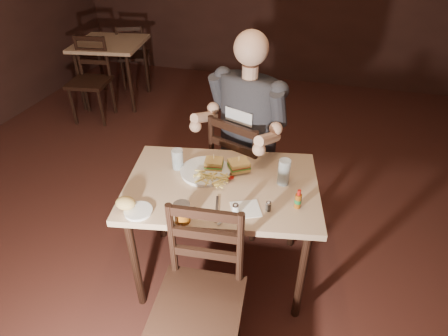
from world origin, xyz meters
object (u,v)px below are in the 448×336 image
(glass_right, at_px, (284,172))
(syrup_dispenser, at_px, (182,213))
(main_table, at_px, (222,195))
(hot_sauce, at_px, (298,199))
(bg_chair_near, at_px, (89,82))
(diner, at_px, (245,109))
(chair_far, at_px, (247,170))
(bg_chair_far, at_px, (134,55))
(chair_near, at_px, (198,307))
(side_plate, at_px, (138,212))
(glass_left, at_px, (178,159))
(bg_table, at_px, (110,49))
(dinner_plate, at_px, (205,172))

(glass_right, relative_size, syrup_dispenser, 1.44)
(main_table, height_order, hot_sauce, hot_sauce)
(bg_chair_near, height_order, diner, diner)
(main_table, distance_m, chair_far, 0.62)
(bg_chair_far, distance_m, diner, 3.26)
(chair_far, xyz_separation_m, bg_chair_near, (-2.15, 1.25, -0.02))
(glass_right, bearing_deg, chair_near, -111.23)
(glass_right, distance_m, side_plate, 0.85)
(glass_left, distance_m, glass_right, 0.66)
(bg_table, bearing_deg, syrup_dispenser, -53.69)
(glass_right, bearing_deg, main_table, -163.11)
(glass_left, bearing_deg, bg_chair_near, 136.10)
(bg_chair_far, distance_m, bg_chair_near, 1.10)
(diner, distance_m, syrup_dispenser, 0.92)
(dinner_plate, bearing_deg, bg_table, 130.94)
(bg_table, distance_m, chair_far, 2.81)
(chair_near, bearing_deg, side_plate, 142.12)
(chair_far, xyz_separation_m, diner, (-0.02, -0.05, 0.52))
(bg_table, distance_m, chair_near, 3.73)
(chair_near, bearing_deg, glass_right, 63.41)
(diner, bearing_deg, bg_chair_near, 168.82)
(hot_sauce, bearing_deg, glass_right, 118.97)
(bg_chair_far, bearing_deg, side_plate, 95.02)
(diner, height_order, syrup_dispenser, diner)
(dinner_plate, bearing_deg, chair_near, -75.28)
(main_table, xyz_separation_m, bg_chair_near, (-2.12, 1.83, -0.22))
(bg_chair_near, height_order, dinner_plate, bg_chair_near)
(dinner_plate, distance_m, hot_sauce, 0.61)
(bg_chair_near, relative_size, glass_left, 7.20)
(glass_left, bearing_deg, hot_sauce, -12.85)
(main_table, distance_m, syrup_dispenser, 0.40)
(hot_sauce, bearing_deg, bg_chair_near, 143.31)
(chair_far, bearing_deg, syrup_dispenser, 101.91)
(side_plate, bearing_deg, bg_chair_far, 118.16)
(bg_chair_far, relative_size, side_plate, 5.79)
(chair_far, relative_size, glass_right, 5.99)
(chair_far, height_order, chair_near, chair_far)
(diner, bearing_deg, glass_right, -31.72)
(hot_sauce, xyz_separation_m, syrup_dispenser, (-0.56, -0.27, -0.00))
(diner, bearing_deg, hot_sauce, -34.39)
(bg_chair_near, relative_size, side_plate, 6.26)
(bg_chair_near, distance_m, side_plate, 2.84)
(bg_table, height_order, chair_near, chair_near)
(chair_near, xyz_separation_m, glass_right, (0.29, 0.74, 0.38))
(main_table, xyz_separation_m, hot_sauce, (0.45, -0.09, 0.15))
(dinner_plate, bearing_deg, syrup_dispenser, -87.26)
(chair_far, relative_size, glass_left, 7.45)
(main_table, distance_m, dinner_plate, 0.18)
(bg_chair_near, xyz_separation_m, hot_sauce, (2.58, -1.92, 0.36))
(glass_right, height_order, syrup_dispenser, glass_right)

